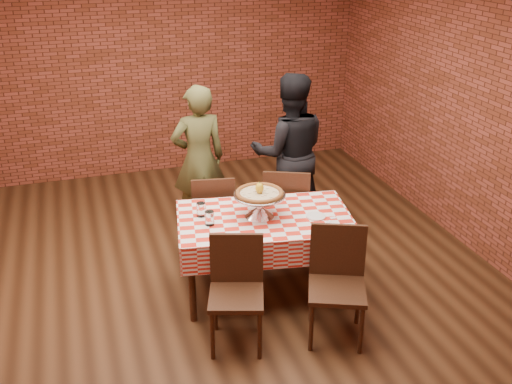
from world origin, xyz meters
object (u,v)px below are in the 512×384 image
water_glass_right (201,210)px  chair_far_left (213,213)px  table (264,255)px  diner_olive (199,159)px  water_glass_left (210,218)px  chair_far_right (287,207)px  chair_near_left (236,297)px  diner_black (289,153)px  condiment_caddy (268,195)px  pizza (259,194)px  pizza_stand (259,205)px  chair_near_right (337,288)px

water_glass_right → chair_far_left: 0.78m
table → diner_olive: (-0.27, 1.42, 0.43)m
water_glass_left → chair_far_left: (0.22, 0.82, -0.37)m
water_glass_right → chair_far_right: size_ratio=0.13×
chair_near_left → diner_black: size_ratio=0.52×
water_glass_right → condiment_caddy: condiment_caddy is taller
pizza → diner_black: (0.70, 1.14, -0.11)m
chair_far_right → diner_black: (0.20, 0.49, 0.39)m
diner_black → chair_far_right: bearing=80.2°
chair_far_left → chair_far_right: size_ratio=0.95×
water_glass_right → chair_far_left: (0.25, 0.64, -0.37)m
pizza_stand → diner_black: (0.70, 1.14, 0.00)m
pizza_stand → condiment_caddy: pizza_stand is taller
water_glass_right → diner_black: 1.55m
water_glass_right → chair_near_left: bearing=-85.1°
pizza → water_glass_right: (-0.49, 0.15, -0.15)m
table → pizza: pizza is taller
water_glass_left → chair_near_left: 0.76m
water_glass_left → chair_far_right: bearing=35.3°
condiment_caddy → diner_black: size_ratio=0.08×
water_glass_left → chair_near_right: bearing=-44.7°
chair_near_left → chair_far_right: bearing=73.2°
pizza → diner_olive: (-0.23, 1.39, -0.16)m
chair_near_right → chair_far_left: (-0.61, 1.64, -0.02)m
water_glass_left → chair_far_left: chair_far_left is taller
chair_near_left → water_glass_left: bearing=111.1°
diner_olive → diner_black: bearing=161.7°
condiment_caddy → chair_far_right: size_ratio=0.15×
chair_near_left → chair_far_left: 1.50m
chair_near_right → chair_far_right: 1.51m
chair_far_right → table: bearing=79.2°
pizza → condiment_caddy: 0.33m
table → condiment_caddy: 0.55m
condiment_caddy → diner_olive: 1.21m
water_glass_left → diner_olive: size_ratio=0.08×
table → pizza_stand: pizza_stand is taller
water_glass_left → chair_far_right: chair_far_right is taller
table → water_glass_right: size_ratio=11.98×
water_glass_right → chair_near_right: size_ratio=0.13×
diner_olive → chair_near_right: bearing=101.9°
pizza_stand → diner_black: size_ratio=0.27×
condiment_caddy → chair_far_left: condiment_caddy is taller
table → chair_near_right: 0.89m
condiment_caddy → chair_far_left: (-0.40, 0.54, -0.38)m
water_glass_right → chair_far_right: chair_far_right is taller
water_glass_left → diner_black: size_ratio=0.07×
chair_far_left → diner_olive: 0.70m
condiment_caddy → diner_black: diner_black is taller
chair_near_left → pizza_stand: bearing=76.9°
pizza_stand → chair_near_left: 0.91m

